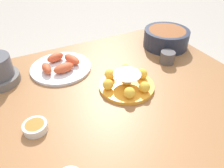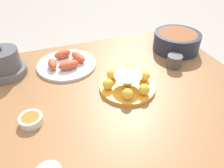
# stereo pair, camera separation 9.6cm
# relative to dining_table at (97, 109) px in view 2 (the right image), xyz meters

# --- Properties ---
(dining_table) EXTENTS (1.42, 1.03, 0.78)m
(dining_table) POSITION_rel_dining_table_xyz_m (0.00, 0.00, 0.00)
(dining_table) COLOR #936038
(dining_table) RESTS_ON ground_plane
(cake_plate) EXTENTS (0.25, 0.25, 0.08)m
(cake_plate) POSITION_rel_dining_table_xyz_m (0.15, -0.01, 0.12)
(cake_plate) COLOR gold
(cake_plate) RESTS_ON dining_table
(serving_bowl) EXTENTS (0.26, 0.26, 0.10)m
(serving_bowl) POSITION_rel_dining_table_xyz_m (0.56, 0.24, 0.15)
(serving_bowl) COLOR #232838
(serving_bowl) RESTS_ON dining_table
(sauce_bowl) EXTENTS (0.09, 0.09, 0.03)m
(sauce_bowl) POSITION_rel_dining_table_xyz_m (-0.28, -0.08, 0.11)
(sauce_bowl) COLOR silver
(sauce_bowl) RESTS_ON dining_table
(seafood_platter) EXTENTS (0.31, 0.31, 0.06)m
(seafood_platter) POSITION_rel_dining_table_xyz_m (-0.08, 0.28, 0.11)
(seafood_platter) COLOR silver
(seafood_platter) RESTS_ON dining_table
(cup_far) EXTENTS (0.08, 0.08, 0.06)m
(cup_far) POSITION_rel_dining_table_xyz_m (0.45, 0.08, 0.12)
(cup_far) COLOR #4C4747
(cup_far) RESTS_ON dining_table
(warming_pot) EXTENTS (0.19, 0.19, 0.16)m
(warming_pot) POSITION_rel_dining_table_xyz_m (-0.37, 0.30, 0.15)
(warming_pot) COLOR #66605B
(warming_pot) RESTS_ON dining_table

